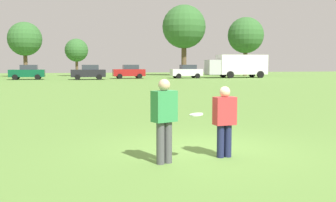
# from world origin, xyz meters

# --- Properties ---
(ground_plane) EXTENTS (159.29, 159.29, 0.00)m
(ground_plane) POSITION_xyz_m (0.00, 0.00, 0.00)
(ground_plane) COLOR #608C3D
(player_thrower) EXTENTS (0.53, 0.41, 1.66)m
(player_thrower) POSITION_xyz_m (-1.15, -0.95, 0.94)
(player_thrower) COLOR #4C4C51
(player_thrower) RESTS_ON ground
(player_defender) EXTENTS (0.46, 0.29, 1.49)m
(player_defender) POSITION_xyz_m (0.20, -0.74, 0.83)
(player_defender) COLOR #1E234C
(player_defender) RESTS_ON ground
(frisbee) EXTENTS (0.27, 0.27, 0.06)m
(frisbee) POSITION_xyz_m (-0.49, -0.95, 0.95)
(frisbee) COLOR white
(traffic_cone) EXTENTS (0.32, 0.32, 0.48)m
(traffic_cone) POSITION_xyz_m (0.85, 7.73, 0.23)
(traffic_cone) COLOR #D8590C
(traffic_cone) RESTS_ON ground
(parked_car_center) EXTENTS (4.24, 2.29, 1.82)m
(parked_car_center) POSITION_xyz_m (-7.58, 43.87, 0.92)
(parked_car_center) COLOR #0C4C2D
(parked_car_center) RESTS_ON ground
(parked_car_mid_right) EXTENTS (4.24, 2.29, 1.82)m
(parked_car_mid_right) POSITION_xyz_m (-0.25, 41.97, 0.92)
(parked_car_mid_right) COLOR black
(parked_car_mid_right) RESTS_ON ground
(parked_car_near_right) EXTENTS (4.24, 2.29, 1.82)m
(parked_car_near_right) POSITION_xyz_m (5.19, 44.40, 0.92)
(parked_car_near_right) COLOR maroon
(parked_car_near_right) RESTS_ON ground
(parked_car_far_right) EXTENTS (4.24, 2.29, 1.82)m
(parked_car_far_right) POSITION_xyz_m (12.93, 43.60, 0.92)
(parked_car_far_right) COLOR silver
(parked_car_far_right) RESTS_ON ground
(box_truck) EXTENTS (8.55, 3.14, 3.18)m
(box_truck) POSITION_xyz_m (20.20, 43.27, 1.75)
(box_truck) COLOR white
(box_truck) RESTS_ON ground
(tree_east_oak) EXTENTS (4.99, 4.99, 8.11)m
(tree_east_oak) POSITION_xyz_m (-8.75, 54.57, 5.58)
(tree_east_oak) COLOR brown
(tree_east_oak) RESTS_ON ground
(tree_far_east_pine) EXTENTS (3.63, 3.63, 5.90)m
(tree_far_east_pine) POSITION_xyz_m (-1.27, 56.57, 4.06)
(tree_far_east_pine) COLOR brown
(tree_far_east_pine) RESTS_ON ground
(tree_far_west_pine) EXTENTS (7.11, 7.11, 11.56)m
(tree_far_west_pine) POSITION_xyz_m (15.97, 55.16, 7.95)
(tree_far_west_pine) COLOR brown
(tree_far_west_pine) RESTS_ON ground
(tree_horizon_center) EXTENTS (5.87, 5.87, 9.53)m
(tree_horizon_center) POSITION_xyz_m (25.64, 52.35, 6.56)
(tree_horizon_center) COLOR brown
(tree_horizon_center) RESTS_ON ground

